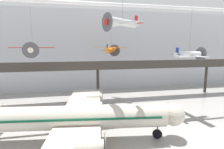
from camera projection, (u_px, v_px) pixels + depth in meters
name	position (u px, v px, depth m)	size (l,w,h in m)	color
hangar_back_wall	(93.00, 51.00, 51.70)	(140.00, 3.00, 23.10)	silver
mezzanine_walkway	(98.00, 68.00, 41.13)	(110.00, 3.20, 9.51)	#38332D
ceiling_truss_beam	(106.00, 4.00, 28.53)	(120.00, 0.60, 0.60)	silver
airliner_silver_main	(71.00, 118.00, 23.17)	(31.44, 35.87, 9.43)	beige
suspended_plane_white_twin	(189.00, 54.00, 31.78)	(6.19, 7.54, 9.17)	silver
suspended_plane_orange_highwing	(111.00, 50.00, 41.53)	(7.95, 7.06, 8.90)	orange
suspended_plane_silver_racer	(122.00, 23.00, 21.56)	(5.32, 6.10, 4.84)	silver
suspended_plane_red_highwing	(33.00, 50.00, 30.19)	(7.24, 5.90, 8.32)	red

